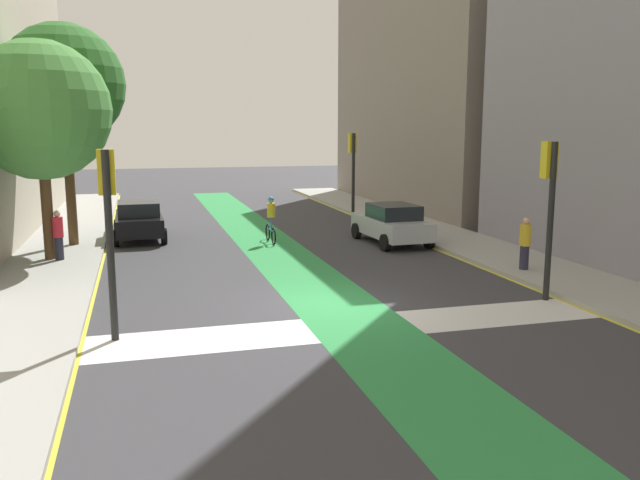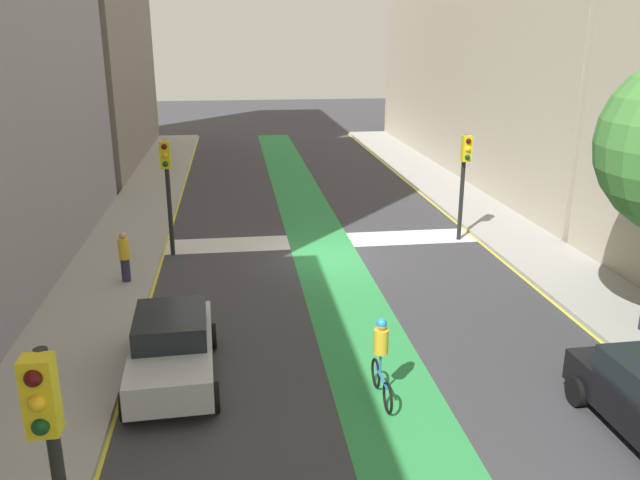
# 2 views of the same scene
# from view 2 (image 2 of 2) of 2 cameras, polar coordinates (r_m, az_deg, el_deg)

# --- Properties ---
(ground_plane) EXTENTS (120.00, 120.00, 0.00)m
(ground_plane) POSITION_cam_2_polar(r_m,az_deg,el_deg) (23.01, 0.93, -1.58)
(ground_plane) COLOR #38383D
(bike_lane_paint) EXTENTS (2.40, 60.00, 0.01)m
(bike_lane_paint) POSITION_cam_2_polar(r_m,az_deg,el_deg) (22.99, 0.61, -1.59)
(bike_lane_paint) COLOR #2D8C47
(bike_lane_paint) RESTS_ON ground_plane
(crosswalk_band) EXTENTS (12.00, 1.80, 0.01)m
(crosswalk_band) POSITION_cam_2_polar(r_m,az_deg,el_deg) (24.88, 0.24, -0.07)
(crosswalk_band) COLOR silver
(crosswalk_band) RESTS_ON ground_plane
(sidewalk_left) EXTENTS (3.00, 60.00, 0.15)m
(sidewalk_left) POSITION_cam_2_polar(r_m,az_deg,el_deg) (25.17, 18.07, -0.59)
(sidewalk_left) COLOR #9E9E99
(sidewalk_left) RESTS_ON ground_plane
(curb_stripe_left) EXTENTS (0.16, 60.00, 0.01)m
(curb_stripe_left) POSITION_cam_2_polar(r_m,az_deg,el_deg) (24.59, 14.89, -0.90)
(curb_stripe_left) COLOR yellow
(curb_stripe_left) RESTS_ON ground_plane
(sidewalk_right) EXTENTS (3.00, 60.00, 0.15)m
(sidewalk_right) POSITION_cam_2_polar(r_m,az_deg,el_deg) (23.13, -17.78, -2.15)
(sidewalk_right) COLOR #9E9E99
(sidewalk_right) RESTS_ON ground_plane
(curb_stripe_right) EXTENTS (0.16, 60.00, 0.01)m
(curb_stripe_right) POSITION_cam_2_polar(r_m,az_deg,el_deg) (22.93, -14.07, -2.19)
(curb_stripe_right) COLOR yellow
(curb_stripe_right) RESTS_ON ground_plane
(traffic_signal_near_right) EXTENTS (0.35, 0.52, 4.16)m
(traffic_signal_near_right) POSITION_cam_2_polar(r_m,az_deg,el_deg) (23.07, -13.42, 5.53)
(traffic_signal_near_right) COLOR black
(traffic_signal_near_right) RESTS_ON ground_plane
(traffic_signal_near_left) EXTENTS (0.35, 0.52, 4.07)m
(traffic_signal_near_left) POSITION_cam_2_polar(r_m,az_deg,el_deg) (24.85, 12.71, 6.28)
(traffic_signal_near_left) COLOR black
(traffic_signal_near_left) RESTS_ON ground_plane
(traffic_signal_far_right) EXTENTS (0.35, 0.52, 4.26)m
(traffic_signal_far_right) POSITION_cam_2_polar(r_m,az_deg,el_deg) (8.41, -22.71, -17.02)
(traffic_signal_far_right) COLOR black
(traffic_signal_far_right) RESTS_ON ground_plane
(car_silver_right_far) EXTENTS (2.17, 4.27, 1.57)m
(car_silver_right_far) POSITION_cam_2_polar(r_m,az_deg,el_deg) (15.23, -13.00, -9.26)
(car_silver_right_far) COLOR #B2B7BF
(car_silver_right_far) RESTS_ON ground_plane
(cyclist_in_lane) EXTENTS (0.32, 1.73, 1.86)m
(cyclist_in_lane) POSITION_cam_2_polar(r_m,az_deg,el_deg) (14.14, 5.47, -10.31)
(cyclist_in_lane) COLOR black
(cyclist_in_lane) RESTS_ON ground_plane
(pedestrian_sidewalk_right_a) EXTENTS (0.34, 0.34, 1.63)m
(pedestrian_sidewalk_right_a) POSITION_cam_2_polar(r_m,az_deg,el_deg) (21.08, -16.96, -1.40)
(pedestrian_sidewalk_right_a) COLOR #262638
(pedestrian_sidewalk_right_a) RESTS_ON sidewalk_right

